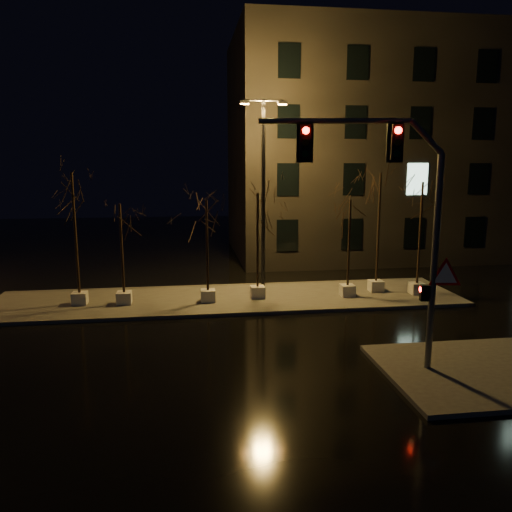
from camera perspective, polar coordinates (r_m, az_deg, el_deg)
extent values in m
plane|color=black|center=(18.24, -1.39, -10.12)|extent=(90.00, 90.00, 0.00)
cube|color=#474440|center=(23.90, -3.04, -4.91)|extent=(22.00, 5.00, 0.15)
cube|color=#474440|center=(17.61, 25.68, -11.72)|extent=(7.00, 5.00, 0.15)
cube|color=black|center=(38.43, 16.91, 11.68)|extent=(25.00, 12.00, 15.00)
cube|color=beige|center=(24.02, -19.49, -4.57)|extent=(0.65, 0.65, 0.55)
cylinder|color=black|center=(23.46, -19.93, 2.42)|extent=(0.11, 0.11, 5.35)
cube|color=beige|center=(23.49, -14.82, -4.65)|extent=(0.65, 0.65, 0.55)
cylinder|color=black|center=(23.01, -15.09, 0.81)|extent=(0.11, 0.11, 3.98)
cube|color=beige|center=(23.20, -5.50, -4.53)|extent=(0.65, 0.65, 0.55)
cylinder|color=black|center=(22.70, -5.61, 1.18)|extent=(0.11, 0.11, 4.12)
cube|color=beige|center=(23.74, 0.19, -4.12)|extent=(0.65, 0.65, 0.55)
cylinder|color=black|center=(23.24, 0.19, 1.80)|extent=(0.11, 0.11, 4.41)
cube|color=beige|center=(24.42, 10.40, -3.89)|extent=(0.65, 0.65, 0.55)
cylinder|color=black|center=(23.96, 10.58, 1.48)|extent=(0.11, 0.11, 4.08)
cube|color=beige|center=(25.60, 13.53, -3.34)|extent=(0.65, 0.65, 0.55)
cylinder|color=black|center=(25.08, 13.82, 3.14)|extent=(0.11, 0.11, 5.28)
cube|color=beige|center=(25.66, 17.88, -3.53)|extent=(0.65, 0.65, 0.55)
cylinder|color=black|center=(25.16, 18.23, 2.48)|extent=(0.11, 0.11, 4.88)
cylinder|color=slate|center=(15.93, 19.69, -0.95)|extent=(0.20, 0.20, 6.56)
cylinder|color=slate|center=(14.98, 8.99, 15.00)|extent=(4.34, 0.85, 0.15)
cube|color=black|center=(15.28, 15.76, 12.39)|extent=(0.36, 0.29, 0.98)
cube|color=black|center=(14.86, 5.66, 12.79)|extent=(0.36, 0.29, 0.98)
cube|color=black|center=(16.04, 18.68, -4.01)|extent=(0.27, 0.23, 0.49)
cone|color=red|center=(16.05, 20.79, -2.13)|extent=(1.13, 0.21, 1.14)
sphere|color=#FF0C07|center=(15.67, 20.60, 13.27)|extent=(0.20, 0.20, 0.20)
cylinder|color=black|center=(25.04, 0.84, 6.77)|extent=(0.19, 0.19, 9.27)
cylinder|color=black|center=(25.17, 0.87, 17.36)|extent=(2.04, 0.12, 0.09)
cube|color=orange|center=(25.04, -1.33, 17.07)|extent=(0.47, 0.27, 0.19)
cube|color=orange|center=(25.29, 3.05, 16.99)|extent=(0.47, 0.27, 0.19)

